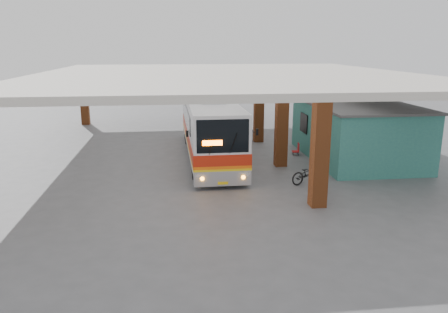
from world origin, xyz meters
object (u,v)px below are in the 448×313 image
object	(u,v)px
motorcycle	(308,173)
red_chair	(297,149)
pedestrian	(322,175)
coach_bus	(210,127)

from	to	relation	value
motorcycle	red_chair	distance (m)	5.38
pedestrian	red_chair	bearing A→B (deg)	-113.52
red_chair	motorcycle	bearing A→B (deg)	-95.09
motorcycle	red_chair	bearing A→B (deg)	-33.19
coach_bus	pedestrian	world-z (taller)	coach_bus
motorcycle	red_chair	size ratio (longest dim) A/B	2.63
coach_bus	motorcycle	world-z (taller)	coach_bus
coach_bus	red_chair	distance (m)	5.24
coach_bus	red_chair	world-z (taller)	coach_bus
coach_bus	red_chair	xyz separation A→B (m)	(5.04, -0.11, -1.42)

